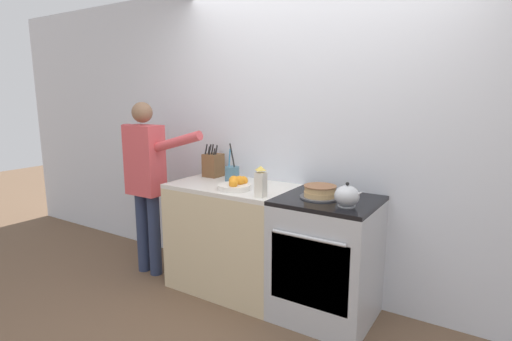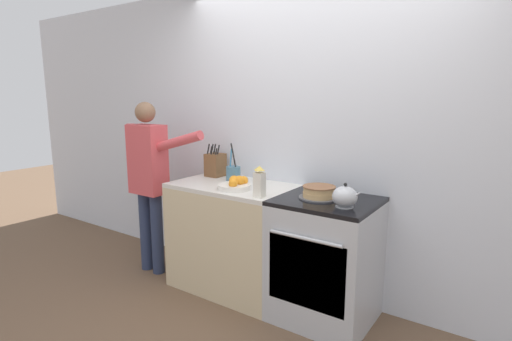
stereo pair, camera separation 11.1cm
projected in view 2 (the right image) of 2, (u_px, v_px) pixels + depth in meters
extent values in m
plane|color=brown|center=(273.00, 325.00, 2.92)|extent=(16.00, 16.00, 0.00)
cube|color=silver|center=(317.00, 140.00, 3.20)|extent=(8.00, 0.04, 2.60)
cube|color=beige|center=(233.00, 238.00, 3.43)|extent=(1.02, 0.63, 0.88)
cube|color=silver|center=(232.00, 186.00, 3.34)|extent=(1.02, 0.63, 0.03)
cube|color=#B7BABF|center=(325.00, 261.00, 2.95)|extent=(0.70, 0.63, 0.89)
cube|color=black|center=(306.00, 274.00, 2.69)|extent=(0.57, 0.01, 0.49)
cylinder|color=#B7BABF|center=(305.00, 238.00, 2.62)|extent=(0.53, 0.02, 0.02)
cube|color=black|center=(327.00, 201.00, 2.86)|extent=(0.70, 0.63, 0.03)
cylinder|color=#4C4C51|center=(319.00, 198.00, 2.88)|extent=(0.29, 0.29, 0.01)
cylinder|color=tan|center=(319.00, 194.00, 2.88)|extent=(0.23, 0.23, 0.04)
cylinder|color=tan|center=(319.00, 190.00, 2.87)|extent=(0.23, 0.23, 0.04)
cylinder|color=brown|center=(319.00, 187.00, 2.87)|extent=(0.24, 0.24, 0.01)
cylinder|color=#B7BABF|center=(344.00, 207.00, 2.66)|extent=(0.12, 0.12, 0.01)
ellipsoid|color=#B7BABF|center=(345.00, 197.00, 2.64)|extent=(0.17, 0.17, 0.14)
cone|color=#B7BABF|center=(357.00, 195.00, 2.60)|extent=(0.08, 0.04, 0.07)
sphere|color=black|center=(345.00, 185.00, 2.63)|extent=(0.02, 0.02, 0.02)
cube|color=brown|center=(215.00, 165.00, 3.65)|extent=(0.15, 0.16, 0.21)
cylinder|color=black|center=(208.00, 149.00, 3.61)|extent=(0.01, 0.04, 0.09)
cylinder|color=black|center=(212.00, 149.00, 3.59)|extent=(0.01, 0.04, 0.09)
cylinder|color=black|center=(216.00, 152.00, 3.57)|extent=(0.01, 0.03, 0.06)
cylinder|color=black|center=(211.00, 150.00, 3.65)|extent=(0.01, 0.03, 0.07)
cylinder|color=black|center=(215.00, 149.00, 3.62)|extent=(0.01, 0.04, 0.09)
cylinder|color=black|center=(218.00, 150.00, 3.60)|extent=(0.01, 0.04, 0.09)
cylinder|color=#477084|center=(233.00, 174.00, 3.44)|extent=(0.12, 0.12, 0.13)
cylinder|color=teal|center=(231.00, 163.00, 3.43)|extent=(0.02, 0.06, 0.23)
cylinder|color=black|center=(234.00, 160.00, 3.39)|extent=(0.04, 0.06, 0.29)
cylinder|color=silver|center=(234.00, 187.00, 3.15)|extent=(0.26, 0.26, 0.04)
sphere|color=orange|center=(234.00, 181.00, 3.18)|extent=(0.08, 0.08, 0.08)
sphere|color=orange|center=(233.00, 184.00, 3.09)|extent=(0.07, 0.07, 0.07)
sphere|color=orange|center=(244.00, 181.00, 3.19)|extent=(0.07, 0.07, 0.07)
sphere|color=orange|center=(239.00, 181.00, 3.17)|extent=(0.08, 0.08, 0.08)
sphere|color=orange|center=(234.00, 182.00, 3.15)|extent=(0.08, 0.08, 0.08)
cube|color=white|center=(259.00, 185.00, 2.90)|extent=(0.07, 0.07, 0.18)
pyramid|color=#E0BC4C|center=(260.00, 168.00, 2.88)|extent=(0.07, 0.07, 0.03)
cylinder|color=#283351|center=(146.00, 231.00, 3.80)|extent=(0.11, 0.11, 0.76)
cylinder|color=#283351|center=(157.00, 234.00, 3.71)|extent=(0.11, 0.11, 0.76)
cube|color=#D14C51|center=(148.00, 159.00, 3.63)|extent=(0.34, 0.20, 0.63)
cylinder|color=#D14C51|center=(132.00, 152.00, 3.74)|extent=(0.08, 0.08, 0.54)
cylinder|color=#D14C51|center=(178.00, 142.00, 3.37)|extent=(0.54, 0.08, 0.22)
sphere|color=#846047|center=(145.00, 112.00, 3.55)|extent=(0.18, 0.18, 0.18)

